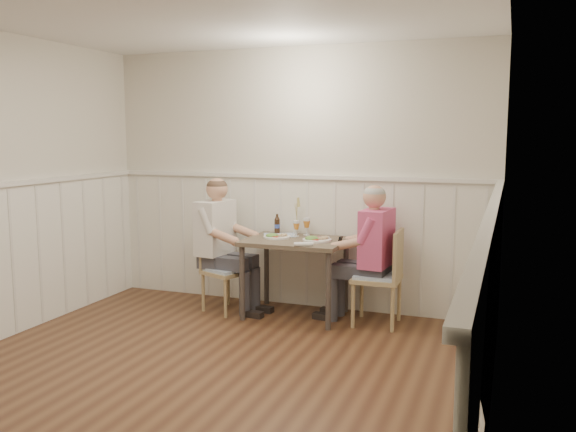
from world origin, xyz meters
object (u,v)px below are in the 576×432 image
object	(u,v)px
man_in_pink	(372,265)
beer_bottle	(277,225)
dining_table	(295,250)
diner_cream	(219,254)
chair_left	(223,266)
grass_vase	(296,217)
chair_right	(383,274)

from	to	relation	value
man_in_pink	beer_bottle	size ratio (longest dim) A/B	6.56
dining_table	diner_cream	bearing A→B (deg)	-178.11
chair_left	beer_bottle	size ratio (longest dim) A/B	4.08
man_in_pink	grass_vase	distance (m)	0.96
man_in_pink	chair_right	bearing A→B (deg)	-8.79
chair_left	man_in_pink	xyz separation A→B (m)	(1.48, 0.09, 0.11)
diner_cream	grass_vase	distance (m)	0.85
diner_cream	chair_left	bearing A→B (deg)	-28.47
diner_cream	beer_bottle	distance (m)	0.65
diner_cream	grass_vase	xyz separation A→B (m)	(0.70, 0.32, 0.36)
chair_left	diner_cream	bearing A→B (deg)	151.53
man_in_pink	grass_vase	bearing A→B (deg)	162.71
man_in_pink	beer_bottle	bearing A→B (deg)	167.85
chair_left	grass_vase	bearing A→B (deg)	28.88
dining_table	chair_left	distance (m)	0.77
dining_table	chair_right	world-z (taller)	chair_right
grass_vase	diner_cream	bearing A→B (deg)	-155.40
chair_left	dining_table	bearing A→B (deg)	4.55
man_in_pink	diner_cream	bearing A→B (deg)	-177.82
chair_right	grass_vase	bearing A→B (deg)	163.64
diner_cream	man_in_pink	bearing A→B (deg)	2.18
chair_left	diner_cream	distance (m)	0.14
man_in_pink	beer_bottle	xyz separation A→B (m)	(-1.02, 0.22, 0.29)
grass_vase	chair_left	bearing A→B (deg)	-151.12
chair_right	grass_vase	distance (m)	1.08
beer_bottle	chair_left	bearing A→B (deg)	-145.69
chair_right	chair_left	world-z (taller)	chair_right
man_in_pink	dining_table	bearing A→B (deg)	-177.50
beer_bottle	grass_vase	xyz separation A→B (m)	(0.18, 0.04, 0.09)
chair_right	chair_left	xyz separation A→B (m)	(-1.58, -0.07, -0.04)
diner_cream	dining_table	bearing A→B (deg)	1.89
grass_vase	chair_right	bearing A→B (deg)	-16.36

